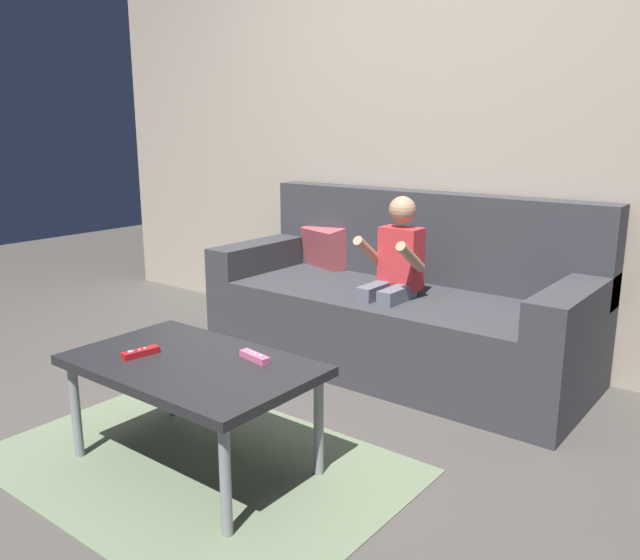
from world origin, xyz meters
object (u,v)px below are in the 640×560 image
object	(u,v)px
couch	(399,308)
person_seated_on_couch	(392,275)
game_remote_pink_center	(255,357)
coffee_table	(192,371)
game_remote_red_near_edge	(140,353)

from	to	relation	value
couch	person_seated_on_couch	bearing A→B (deg)	-71.57
couch	game_remote_pink_center	distance (m)	1.25
coffee_table	game_remote_pink_center	world-z (taller)	game_remote_pink_center
couch	game_remote_pink_center	xyz separation A→B (m)	(0.14, -1.24, 0.12)
person_seated_on_couch	game_remote_red_near_edge	distance (m)	1.32
person_seated_on_couch	game_remote_red_near_edge	xyz separation A→B (m)	(-0.29, -1.29, -0.10)
couch	game_remote_red_near_edge	bearing A→B (deg)	-98.73
person_seated_on_couch	game_remote_pink_center	xyz separation A→B (m)	(0.08, -1.06, -0.10)
couch	person_seated_on_couch	xyz separation A→B (m)	(0.06, -0.18, 0.22)
couch	game_remote_pink_center	bearing A→B (deg)	-83.70
couch	coffee_table	xyz separation A→B (m)	(-0.04, -1.39, 0.07)
game_remote_red_near_edge	coffee_table	bearing A→B (deg)	22.96
person_seated_on_couch	coffee_table	distance (m)	1.22
person_seated_on_couch	coffee_table	bearing A→B (deg)	-94.68
coffee_table	game_remote_pink_center	xyz separation A→B (m)	(0.18, 0.15, 0.05)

